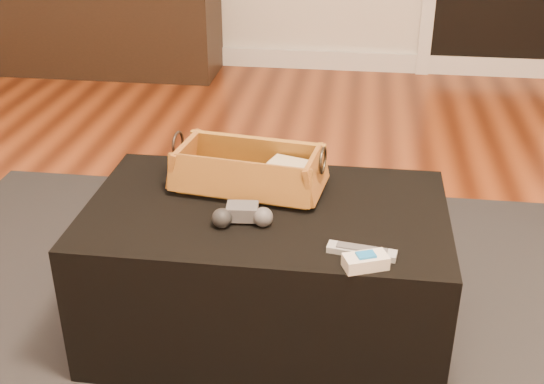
# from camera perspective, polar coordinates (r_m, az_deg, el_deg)

# --- Properties ---
(floor) EXTENTS (5.00, 5.50, 0.01)m
(floor) POSITION_cam_1_polar(r_m,az_deg,el_deg) (2.15, -6.69, -11.43)
(floor) COLOR brown
(floor) RESTS_ON ground
(baseboard) EXTENTS (5.00, 0.04, 0.12)m
(baseboard) POSITION_cam_1_polar(r_m,az_deg,el_deg) (4.55, 1.57, 11.08)
(baseboard) COLOR white
(baseboard) RESTS_ON floor
(media_cabinet) EXTENTS (1.54, 0.45, 0.61)m
(media_cabinet) POSITION_cam_1_polar(r_m,az_deg,el_deg) (4.58, -14.55, 13.47)
(media_cabinet) COLOR black
(media_cabinet) RESTS_ON floor
(area_rug) EXTENTS (2.60, 2.00, 0.01)m
(area_rug) POSITION_cam_1_polar(r_m,az_deg,el_deg) (2.08, -0.67, -12.31)
(area_rug) COLOR black
(area_rug) RESTS_ON floor
(ottoman) EXTENTS (1.00, 0.60, 0.42)m
(ottoman) POSITION_cam_1_polar(r_m,az_deg,el_deg) (1.99, -0.50, -6.61)
(ottoman) COLOR black
(ottoman) RESTS_ON area_rug
(tv_remote) EXTENTS (0.23, 0.06, 0.02)m
(tv_remote) POSITION_cam_1_polar(r_m,az_deg,el_deg) (1.97, -2.70, 0.95)
(tv_remote) COLOR black
(tv_remote) RESTS_ON wicker_basket
(cloth_bundle) EXTENTS (0.14, 0.11, 0.07)m
(cloth_bundle) POSITION_cam_1_polar(r_m,az_deg,el_deg) (1.97, 1.50, 1.63)
(cloth_bundle) COLOR #C7B48A
(cloth_bundle) RESTS_ON wicker_basket
(wicker_basket) EXTENTS (0.46, 0.28, 0.15)m
(wicker_basket) POSITION_cam_1_polar(r_m,az_deg,el_deg) (1.97, -1.96, 1.70)
(wicker_basket) COLOR olive
(wicker_basket) RESTS_ON ottoman
(game_controller) EXTENTS (0.17, 0.10, 0.05)m
(game_controller) POSITION_cam_1_polar(r_m,az_deg,el_deg) (1.79, -2.49, -1.95)
(game_controller) COLOR #424145
(game_controller) RESTS_ON ottoman
(silver_remote) EXTENTS (0.17, 0.06, 0.02)m
(silver_remote) POSITION_cam_1_polar(r_m,az_deg,el_deg) (1.69, 7.51, -4.92)
(silver_remote) COLOR #ACAFB4
(silver_remote) RESTS_ON ottoman
(cream_gadget) EXTENTS (0.12, 0.09, 0.04)m
(cream_gadget) POSITION_cam_1_polar(r_m,az_deg,el_deg) (1.63, 7.83, -5.76)
(cream_gadget) COLOR beige
(cream_gadget) RESTS_ON ottoman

